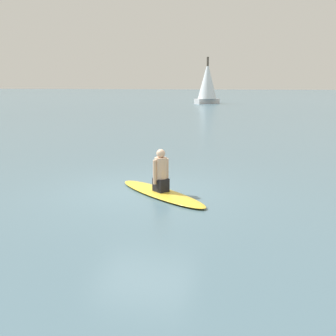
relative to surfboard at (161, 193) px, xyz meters
name	(u,v)px	position (x,y,z in m)	size (l,w,h in m)	color
ground_plane	(143,191)	(0.51, -0.20, -0.05)	(400.00, 400.00, 0.00)	slate
surfboard	(161,193)	(0.00, 0.00, 0.00)	(3.14, 0.71, 0.09)	gold
person_paddler	(161,172)	(0.00, 0.00, 0.51)	(0.43, 0.42, 1.02)	black
sailboat_far_left	(207,82)	(6.96, -46.74, 2.84)	(3.60, 3.60, 6.20)	silver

